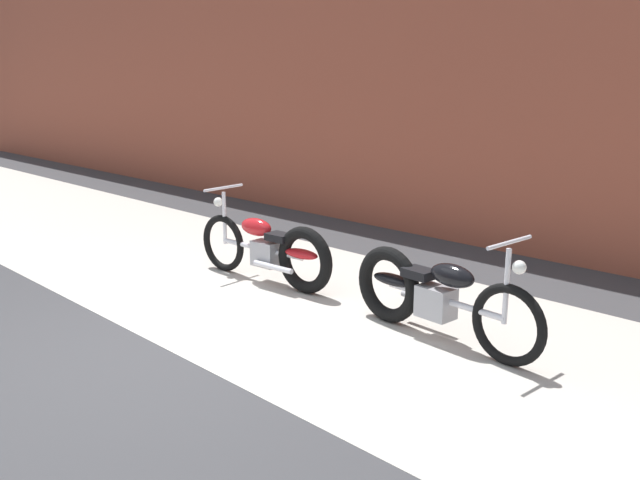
# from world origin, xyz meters

# --- Properties ---
(ground_plane) EXTENTS (80.00, 80.00, 0.00)m
(ground_plane) POSITION_xyz_m (0.00, 0.00, 0.00)
(ground_plane) COLOR #38383A
(sidewalk_slab) EXTENTS (36.00, 3.50, 0.01)m
(sidewalk_slab) POSITION_xyz_m (0.00, 1.75, 0.00)
(sidewalk_slab) COLOR #B2ADA3
(sidewalk_slab) RESTS_ON ground
(brick_building_wall) EXTENTS (36.00, 0.50, 5.18)m
(brick_building_wall) POSITION_xyz_m (0.00, 5.20, 2.59)
(brick_building_wall) COLOR brown
(brick_building_wall) RESTS_ON ground
(motorcycle_red) EXTENTS (2.01, 0.58, 1.03)m
(motorcycle_red) POSITION_xyz_m (-0.76, 1.85, 0.40)
(motorcycle_red) COLOR black
(motorcycle_red) RESTS_ON ground
(motorcycle_black) EXTENTS (2.01, 0.58, 1.03)m
(motorcycle_black) POSITION_xyz_m (1.39, 1.82, 0.40)
(motorcycle_black) COLOR black
(motorcycle_black) RESTS_ON ground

